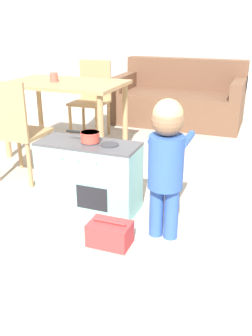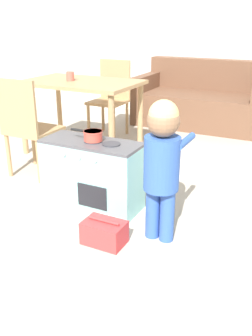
# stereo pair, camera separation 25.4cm
# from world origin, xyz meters

# --- Properties ---
(wall_back) EXTENTS (10.00, 0.06, 2.60)m
(wall_back) POSITION_xyz_m (0.00, 4.14, 1.30)
(wall_back) COLOR silver
(wall_back) RESTS_ON ground_plane
(play_kitchen) EXTENTS (0.73, 0.32, 0.52)m
(play_kitchen) POSITION_xyz_m (0.18, 1.00, 0.26)
(play_kitchen) COLOR #8CD1CC
(play_kitchen) RESTS_ON ground_plane
(toy_pot) EXTENTS (0.25, 0.14, 0.07)m
(toy_pot) POSITION_xyz_m (0.20, 1.00, 0.56)
(toy_pot) COLOR #E04C3D
(toy_pot) RESTS_ON play_kitchen
(child_figure) EXTENTS (0.24, 0.37, 0.90)m
(child_figure) POSITION_xyz_m (0.80, 0.80, 0.56)
(child_figure) COLOR #335BB7
(child_figure) RESTS_ON ground_plane
(toy_basket) EXTENTS (0.26, 0.18, 0.17)m
(toy_basket) POSITION_xyz_m (0.52, 0.59, 0.07)
(toy_basket) COLOR #D13838
(toy_basket) RESTS_ON ground_plane
(dining_table) EXTENTS (1.16, 0.74, 0.75)m
(dining_table) POSITION_xyz_m (-0.56, 2.00, 0.64)
(dining_table) COLOR tan
(dining_table) RESTS_ON ground_plane
(dining_chair_near) EXTENTS (0.40, 0.40, 0.88)m
(dining_chair_near) POSITION_xyz_m (-0.61, 1.24, 0.46)
(dining_chair_near) COLOR tan
(dining_chair_near) RESTS_ON ground_plane
(dining_chair_far) EXTENTS (0.40, 0.40, 0.88)m
(dining_chair_far) POSITION_xyz_m (-0.61, 2.72, 0.46)
(dining_chair_far) COLOR tan
(dining_chair_far) RESTS_ON ground_plane
(couch) EXTENTS (1.64, 0.87, 0.82)m
(couch) POSITION_xyz_m (0.23, 3.68, 0.30)
(couch) COLOR brown
(couch) RESTS_ON ground_plane
(cup_on_table) EXTENTS (0.08, 0.08, 0.09)m
(cup_on_table) POSITION_xyz_m (-0.65, 1.96, 0.79)
(cup_on_table) COLOR #D15B4C
(cup_on_table) RESTS_ON dining_table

